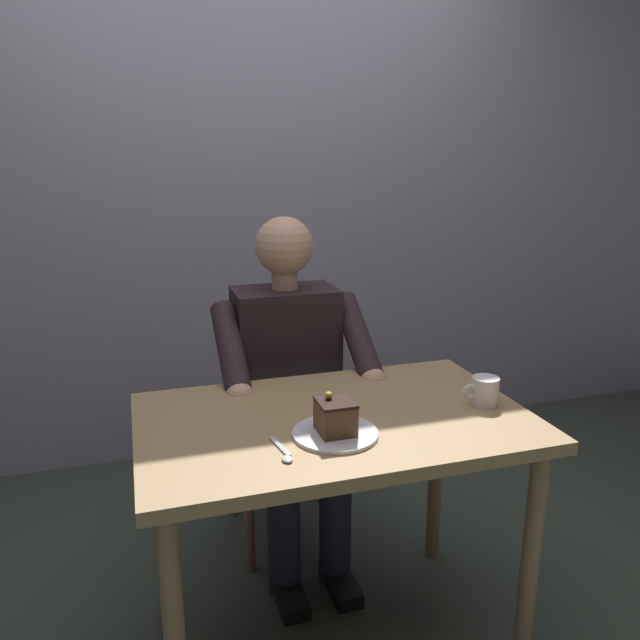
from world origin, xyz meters
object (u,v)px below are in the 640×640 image
at_px(chair, 281,409).
at_px(dining_table, 334,447).
at_px(dessert_spoon, 284,453).
at_px(seated_person, 291,388).
at_px(coffee_cup, 484,390).
at_px(cake_slice, 335,416).

bearing_deg(chair, dining_table, 90.00).
bearing_deg(dessert_spoon, chair, -102.88).
distance_m(chair, seated_person, 0.23).
distance_m(seated_person, coffee_cup, 0.70).
height_order(seated_person, cake_slice, seated_person).
relative_size(chair, seated_person, 0.72).
distance_m(dining_table, chair, 0.67).
distance_m(seated_person, dessert_spoon, 0.69).
distance_m(dining_table, coffee_cup, 0.46).
relative_size(dining_table, cake_slice, 10.11).
relative_size(dining_table, seated_person, 0.87).
bearing_deg(dining_table, cake_slice, 72.35).
bearing_deg(dessert_spoon, cake_slice, -157.15).
height_order(chair, dessert_spoon, chair).
xyz_separation_m(dining_table, seated_person, (-0.00, -0.47, -0.00)).
bearing_deg(seated_person, cake_slice, 86.43).
height_order(chair, coffee_cup, chair).
distance_m(dining_table, dessert_spoon, 0.28).
distance_m(cake_slice, coffee_cup, 0.48).
bearing_deg(dining_table, seated_person, -90.00).
xyz_separation_m(dining_table, chair, (0.00, -0.65, -0.15)).
bearing_deg(coffee_cup, seated_person, -50.29).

